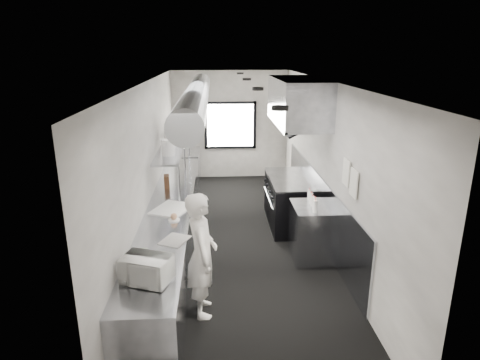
{
  "coord_description": "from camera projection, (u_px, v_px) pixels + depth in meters",
  "views": [
    {
      "loc": [
        -0.41,
        -6.85,
        3.28
      ],
      "look_at": [
        0.0,
        -0.2,
        1.2
      ],
      "focal_mm": 31.25,
      "sensor_mm": 36.0,
      "label": 1
    }
  ],
  "objects": [
    {
      "name": "notice_sheet_a",
      "position": [
        346.0,
        173.0,
        5.99
      ],
      "size": [
        0.02,
        0.28,
        0.38
      ],
      "primitive_type": "cube",
      "color": "white",
      "rests_on": "wall_right"
    },
    {
      "name": "microwave",
      "position": [
        146.0,
        269.0,
        4.46
      ],
      "size": [
        0.57,
        0.5,
        0.29
      ],
      "primitive_type": "imported",
      "rotation": [
        0.0,
        0.0,
        -0.34
      ],
      "color": "white",
      "rests_on": "prep_counter"
    },
    {
      "name": "newspaper",
      "position": [
        175.0,
        240.0,
        5.46
      ],
      "size": [
        0.44,
        0.48,
        0.01
      ],
      "primitive_type": "cube",
      "rotation": [
        0.0,
        0.0,
        -0.43
      ],
      "color": "beige",
      "rests_on": "prep_counter"
    },
    {
      "name": "wall_left",
      "position": [
        150.0,
        167.0,
        7.02
      ],
      "size": [
        0.02,
        8.0,
        2.8
      ],
      "primitive_type": "cube",
      "color": "silver",
      "rests_on": "floor"
    },
    {
      "name": "line_cook",
      "position": [
        202.0,
        255.0,
        5.25
      ],
      "size": [
        0.45,
        0.63,
        1.64
      ],
      "primitive_type": "imported",
      "rotation": [
        0.0,
        0.0,
        1.67
      ],
      "color": "white",
      "rests_on": "floor"
    },
    {
      "name": "cutting_board",
      "position": [
        172.0,
        209.0,
        6.52
      ],
      "size": [
        0.7,
        0.79,
        0.02
      ],
      "primitive_type": "cube",
      "rotation": [
        0.0,
        0.0,
        -0.42
      ],
      "color": "silver",
      "rests_on": "prep_counter"
    },
    {
      "name": "plate_stack_a",
      "position": [
        168.0,
        147.0,
        7.07
      ],
      "size": [
        0.29,
        0.29,
        0.27
      ],
      "primitive_type": "cylinder",
      "rotation": [
        0.0,
        0.0,
        0.29
      ],
      "color": "white",
      "rests_on": "pass_shelf"
    },
    {
      "name": "knife_block",
      "position": [
        167.0,
        181.0,
        7.54
      ],
      "size": [
        0.12,
        0.22,
        0.23
      ],
      "primitive_type": "cube",
      "rotation": [
        0.0,
        0.0,
        0.12
      ],
      "color": "#552E1E",
      "rests_on": "prep_counter"
    },
    {
      "name": "small_plate",
      "position": [
        174.0,
        220.0,
        6.1
      ],
      "size": [
        0.19,
        0.19,
        0.01
      ],
      "primitive_type": "cylinder",
      "rotation": [
        0.0,
        0.0,
        -0.1
      ],
      "color": "white",
      "rests_on": "prep_counter"
    },
    {
      "name": "plate_stack_b",
      "position": [
        170.0,
        139.0,
        7.66
      ],
      "size": [
        0.28,
        0.28,
        0.29
      ],
      "primitive_type": "cylinder",
      "rotation": [
        0.0,
        0.0,
        0.3
      ],
      "color": "white",
      "rests_on": "pass_shelf"
    },
    {
      "name": "range",
      "position": [
        290.0,
        201.0,
        8.12
      ],
      "size": [
        0.88,
        1.6,
        0.94
      ],
      "color": "black",
      "rests_on": "floor"
    },
    {
      "name": "deli_tub_a",
      "position": [
        135.0,
        264.0,
        4.75
      ],
      "size": [
        0.18,
        0.18,
        0.1
      ],
      "primitive_type": "cylinder",
      "rotation": [
        0.0,
        0.0,
        0.27
      ],
      "color": "beige",
      "rests_on": "prep_counter"
    },
    {
      "name": "squeeze_bottle_a",
      "position": [
        315.0,
        206.0,
        6.37
      ],
      "size": [
        0.07,
        0.07,
        0.2
      ],
      "primitive_type": "cylinder",
      "rotation": [
        0.0,
        0.0,
        -0.1
      ],
      "color": "silver",
      "rests_on": "bottle_station"
    },
    {
      "name": "floor",
      "position": [
        239.0,
        240.0,
        7.53
      ],
      "size": [
        3.0,
        8.0,
        0.01
      ],
      "primitive_type": "cube",
      "color": "black",
      "rests_on": "ground"
    },
    {
      "name": "pass_shelf",
      "position": [
        174.0,
        146.0,
        7.95
      ],
      "size": [
        0.45,
        3.0,
        0.68
      ],
      "color": "gray",
      "rests_on": "prep_counter"
    },
    {
      "name": "hvac_duct",
      "position": [
        197.0,
        95.0,
        7.11
      ],
      "size": [
        0.4,
        6.4,
        0.4
      ],
      "primitive_type": "cylinder",
      "rotation": [
        1.57,
        0.0,
        0.0
      ],
      "color": "#9CA0A5",
      "rests_on": "ceiling"
    },
    {
      "name": "ceiling",
      "position": [
        239.0,
        81.0,
        6.69
      ],
      "size": [
        3.0,
        8.0,
        0.01
      ],
      "primitive_type": "cube",
      "color": "beige",
      "rests_on": "wall_back"
    },
    {
      "name": "exhaust_hood",
      "position": [
        297.0,
        102.0,
        7.55
      ],
      "size": [
        0.81,
        2.2,
        0.88
      ],
      "color": "gray",
      "rests_on": "ceiling"
    },
    {
      "name": "wall_back",
      "position": [
        230.0,
        125.0,
        10.92
      ],
      "size": [
        3.0,
        0.02,
        2.8
      ],
      "primitive_type": "cube",
      "color": "silver",
      "rests_on": "floor"
    },
    {
      "name": "notice_sheet_b",
      "position": [
        354.0,
        183.0,
        5.67
      ],
      "size": [
        0.02,
        0.28,
        0.38
      ],
      "primitive_type": "cube",
      "color": "white",
      "rests_on": "wall_right"
    },
    {
      "name": "squeeze_bottle_d",
      "position": [
        311.0,
        198.0,
        6.75
      ],
      "size": [
        0.08,
        0.08,
        0.18
      ],
      "primitive_type": "cylinder",
      "rotation": [
        0.0,
        0.0,
        0.29
      ],
      "color": "silver",
      "rests_on": "bottle_station"
    },
    {
      "name": "squeeze_bottle_c",
      "position": [
        312.0,
        201.0,
        6.63
      ],
      "size": [
        0.07,
        0.07,
        0.17
      ],
      "primitive_type": "cylinder",
      "rotation": [
        0.0,
        0.0,
        0.18
      ],
      "color": "silver",
      "rests_on": "bottle_station"
    },
    {
      "name": "service_window",
      "position": [
        230.0,
        125.0,
        10.89
      ],
      "size": [
        1.36,
        0.05,
        1.25
      ],
      "color": "white",
      "rests_on": "wall_back"
    },
    {
      "name": "prep_counter",
      "position": [
        171.0,
        230.0,
        6.85
      ],
      "size": [
        0.7,
        6.0,
        0.9
      ],
      "primitive_type": "cube",
      "color": "gray",
      "rests_on": "floor"
    },
    {
      "name": "wall_right",
      "position": [
        326.0,
        164.0,
        7.2
      ],
      "size": [
        0.02,
        8.0,
        2.8
      ],
      "primitive_type": "cube",
      "color": "silver",
      "rests_on": "floor"
    },
    {
      "name": "wall_cladding",
      "position": [
        318.0,
        204.0,
        7.74
      ],
      "size": [
        0.03,
        5.5,
        1.1
      ],
      "primitive_type": "cube",
      "color": "gray",
      "rests_on": "wall_right"
    },
    {
      "name": "deli_tub_b",
      "position": [
        143.0,
        254.0,
        4.98
      ],
      "size": [
        0.17,
        0.17,
        0.11
      ],
      "primitive_type": "cylinder",
      "rotation": [
        0.0,
        0.0,
        0.11
      ],
      "color": "beige",
      "rests_on": "prep_counter"
    },
    {
      "name": "plate_stack_c",
      "position": [
        172.0,
        133.0,
        8.0
      ],
      "size": [
        0.33,
        0.33,
        0.36
      ],
      "primitive_type": "cylinder",
      "rotation": [
        0.0,
        0.0,
        0.35
      ],
      "color": "white",
      "rests_on": "pass_shelf"
    },
    {
      "name": "squeeze_bottle_b",
      "position": [
        315.0,
        204.0,
        6.48
      ],
      "size": [
        0.08,
        0.08,
        0.2
      ],
      "primitive_type": "cylinder",
      "rotation": [
        0.0,
        0.0,
        0.15
      ],
      "color": "silver",
      "rests_on": "bottle_station"
    },
    {
      "name": "plate_stack_d",
      "position": [
        175.0,
        129.0,
        8.42
      ],
      "size": [
        0.3,
        0.3,
        0.38
      ],
      "primitive_type": "cylinder",
      "rotation": [
        0.0,
        0.0,
        -0.28
      ],
      "color": "white",
      "rests_on": "pass_shelf"
    },
    {
      "name": "bottle_station",
      "position": [
        312.0,
        232.0,
        6.79
      ],
      "size": [
        0.65,
        0.8,
        0.9
      ],
      "primitive_type": "cube",
      "color": "gray",
      "rests_on": "floor"
    },
    {
      "name": "squeeze_bottle_e",
      "position": [
        309.0,
        195.0,
        6.91
      ],
      "size": [
        0.08,
        0.08,
        0.18
      ],
      "primitive_type": "cylinder",
      "rotation": [
        0.0,
        0.0,
        -0.31
      ],
      "color": "silver",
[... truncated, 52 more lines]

